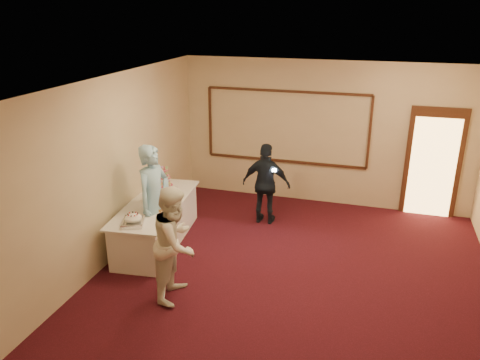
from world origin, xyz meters
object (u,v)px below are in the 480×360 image
cupcake_stand (165,178)px  plate_stack_b (173,192)px  tart (162,209)px  man (154,200)px  guest (266,184)px  plate_stack_a (152,197)px  pavlova_tray (133,220)px  buffet_table (157,222)px  woman (176,243)px

cupcake_stand → plate_stack_b: (0.36, -0.43, -0.07)m
plate_stack_b → tart: plate_stack_b is taller
plate_stack_b → man: 0.69m
plate_stack_b → guest: size_ratio=0.12×
tart → plate_stack_a: bearing=138.0°
pavlova_tray → buffet_table: bearing=93.4°
man → guest: (1.50, 1.68, -0.16)m
pavlova_tray → woman: woman is taller
guest → buffet_table: bearing=40.5°
buffet_table → plate_stack_b: plate_stack_b is taller
pavlova_tray → cupcake_stand: (-0.25, 1.67, 0.08)m
pavlova_tray → plate_stack_b: pavlova_tray is taller
buffet_table → cupcake_stand: cupcake_stand is taller
pavlova_tray → plate_stack_b: bearing=84.5°
woman → guest: bearing=-15.7°
buffet_table → plate_stack_b: size_ratio=13.05×
tart → man: (-0.11, -0.04, 0.16)m
guest → plate_stack_a: bearing=38.4°
cupcake_stand → guest: (1.84, 0.57, -0.13)m
pavlova_tray → guest: 2.75m
buffet_table → woman: size_ratio=1.45×
pavlova_tray → man: 0.58m
buffet_table → man: size_ratio=1.29×
cupcake_stand → man: man is taller
pavlova_tray → woman: size_ratio=0.29×
guest → tart: bearing=50.3°
plate_stack_a → guest: size_ratio=0.13×
buffet_table → guest: size_ratio=1.55×
tart → guest: bearing=49.7°
plate_stack_b → man: (-0.02, -0.68, 0.11)m
buffet_table → tart: tart is taller
tart → woman: size_ratio=0.17×
buffet_table → woman: woman is taller
cupcake_stand → guest: bearing=17.1°
plate_stack_a → guest: guest is taller
woman → guest: size_ratio=1.06×
tart → woman: 1.35m
tart → guest: (1.39, 1.64, -0.00)m
pavlova_tray → tart: pavlova_tray is taller
buffet_table → woman: bearing=-54.0°
cupcake_stand → woman: bearing=-61.3°
tart → pavlova_tray: bearing=-108.7°
buffet_table → tart: size_ratio=8.74×
plate_stack_b → woman: bearing=-64.6°
plate_stack_b → tart: size_ratio=0.67×
plate_stack_a → plate_stack_b: plate_stack_a is taller
plate_stack_a → plate_stack_b: bearing=53.2°
man → woman: 1.38m
man → guest: 2.26m
plate_stack_b → woman: (0.84, -1.76, -0.00)m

